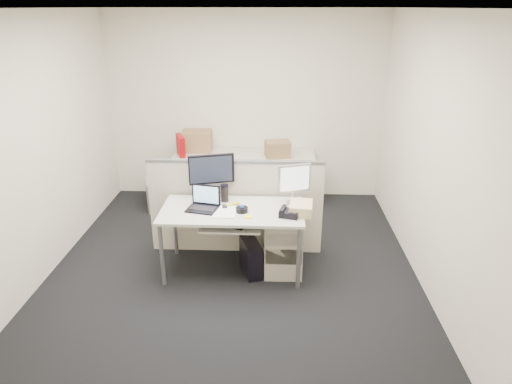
{
  "coord_description": "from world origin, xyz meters",
  "views": [
    {
      "loc": [
        0.44,
        -4.36,
        2.71
      ],
      "look_at": [
        0.25,
        0.15,
        0.87
      ],
      "focal_mm": 32.0,
      "sensor_mm": 36.0,
      "label": 1
    }
  ],
  "objects_px": {
    "desk": "(232,215)",
    "desk_phone": "(290,213)",
    "monitor_main": "(212,176)",
    "laptop": "(202,199)"
  },
  "relations": [
    {
      "from": "desk",
      "to": "laptop",
      "type": "relative_size",
      "value": 4.75
    },
    {
      "from": "monitor_main",
      "to": "laptop",
      "type": "height_order",
      "value": "monitor_main"
    },
    {
      "from": "desk",
      "to": "desk_phone",
      "type": "bearing_deg",
      "value": -13.09
    },
    {
      "from": "monitor_main",
      "to": "laptop",
      "type": "xyz_separation_m",
      "value": [
        -0.06,
        -0.34,
        -0.13
      ]
    },
    {
      "from": "monitor_main",
      "to": "laptop",
      "type": "relative_size",
      "value": 1.59
    },
    {
      "from": "laptop",
      "to": "desk_phone",
      "type": "height_order",
      "value": "laptop"
    },
    {
      "from": "desk_phone",
      "to": "laptop",
      "type": "bearing_deg",
      "value": -172.6
    },
    {
      "from": "laptop",
      "to": "desk_phone",
      "type": "xyz_separation_m",
      "value": [
        0.91,
        -0.12,
        -0.09
      ]
    },
    {
      "from": "desk",
      "to": "desk_phone",
      "type": "relative_size",
      "value": 7.71
    },
    {
      "from": "desk",
      "to": "laptop",
      "type": "xyz_separation_m",
      "value": [
        -0.31,
        -0.02,
        0.18
      ]
    }
  ]
}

